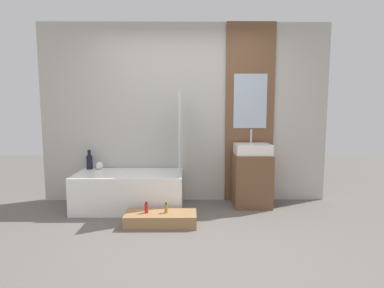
{
  "coord_description": "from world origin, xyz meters",
  "views": [
    {
      "loc": [
        0.07,
        -2.86,
        1.36
      ],
      "look_at": [
        0.1,
        0.7,
        0.95
      ],
      "focal_mm": 28.0,
      "sensor_mm": 36.0,
      "label": 1
    }
  ],
  "objects_px": {
    "bottle_soap_primary": "(146,208)",
    "vase_round_light": "(99,166)",
    "sink": "(252,149)",
    "bottle_soap_secondary": "(166,208)",
    "vase_tall_dark": "(89,161)",
    "bathtub": "(130,191)",
    "wooden_step_bench": "(161,219)"
  },
  "relations": [
    {
      "from": "bottle_soap_primary",
      "to": "vase_round_light",
      "type": "bearing_deg",
      "value": 132.6
    },
    {
      "from": "sink",
      "to": "vase_round_light",
      "type": "xyz_separation_m",
      "value": [
        -2.19,
        0.14,
        -0.26
      ]
    },
    {
      "from": "vase_round_light",
      "to": "bottle_soap_secondary",
      "type": "relative_size",
      "value": 0.85
    },
    {
      "from": "vase_tall_dark",
      "to": "bottle_soap_secondary",
      "type": "relative_size",
      "value": 2.28
    },
    {
      "from": "bathtub",
      "to": "vase_round_light",
      "type": "bearing_deg",
      "value": 151.78
    },
    {
      "from": "vase_tall_dark",
      "to": "bottle_soap_secondary",
      "type": "height_order",
      "value": "vase_tall_dark"
    },
    {
      "from": "bathtub",
      "to": "bottle_soap_secondary",
      "type": "xyz_separation_m",
      "value": [
        0.55,
        -0.61,
        -0.05
      ]
    },
    {
      "from": "bathtub",
      "to": "bottle_soap_primary",
      "type": "bearing_deg",
      "value": -62.71
    },
    {
      "from": "bathtub",
      "to": "wooden_step_bench",
      "type": "xyz_separation_m",
      "value": [
        0.48,
        -0.61,
        -0.18
      ]
    },
    {
      "from": "wooden_step_bench",
      "to": "bottle_soap_primary",
      "type": "relative_size",
      "value": 6.34
    },
    {
      "from": "sink",
      "to": "bottle_soap_secondary",
      "type": "bearing_deg",
      "value": -147.94
    },
    {
      "from": "bottle_soap_primary",
      "to": "bottle_soap_secondary",
      "type": "xyz_separation_m",
      "value": [
        0.23,
        0.0,
        -0.0
      ]
    },
    {
      "from": "wooden_step_bench",
      "to": "vase_tall_dark",
      "type": "height_order",
      "value": "vase_tall_dark"
    },
    {
      "from": "vase_round_light",
      "to": "bottle_soap_secondary",
      "type": "distance_m",
      "value": 1.39
    },
    {
      "from": "vase_tall_dark",
      "to": "vase_round_light",
      "type": "relative_size",
      "value": 2.68
    },
    {
      "from": "bottle_soap_primary",
      "to": "bathtub",
      "type": "bearing_deg",
      "value": 117.29
    },
    {
      "from": "bottle_soap_primary",
      "to": "vase_tall_dark",
      "type": "bearing_deg",
      "value": 137.03
    },
    {
      "from": "vase_tall_dark",
      "to": "sink",
      "type": "bearing_deg",
      "value": -3.77
    },
    {
      "from": "bottle_soap_primary",
      "to": "sink",
      "type": "bearing_deg",
      "value": 27.57
    },
    {
      "from": "wooden_step_bench",
      "to": "bottle_soap_secondary",
      "type": "distance_m",
      "value": 0.14
    },
    {
      "from": "vase_tall_dark",
      "to": "bathtub",
      "type": "bearing_deg",
      "value": -23.23
    },
    {
      "from": "wooden_step_bench",
      "to": "vase_round_light",
      "type": "distance_m",
      "value": 1.39
    },
    {
      "from": "vase_tall_dark",
      "to": "bottle_soap_primary",
      "type": "bearing_deg",
      "value": -42.97
    },
    {
      "from": "bottle_soap_primary",
      "to": "bottle_soap_secondary",
      "type": "height_order",
      "value": "bottle_soap_primary"
    },
    {
      "from": "vase_tall_dark",
      "to": "bottle_soap_secondary",
      "type": "xyz_separation_m",
      "value": [
        1.17,
        -0.88,
        -0.41
      ]
    },
    {
      "from": "sink",
      "to": "bottle_soap_primary",
      "type": "relative_size",
      "value": 3.67
    },
    {
      "from": "bottle_soap_primary",
      "to": "bottle_soap_secondary",
      "type": "distance_m",
      "value": 0.23
    },
    {
      "from": "vase_round_light",
      "to": "bottle_soap_secondary",
      "type": "height_order",
      "value": "vase_round_light"
    },
    {
      "from": "vase_round_light",
      "to": "bottle_soap_primary",
      "type": "bearing_deg",
      "value": -47.4
    },
    {
      "from": "wooden_step_bench",
      "to": "vase_tall_dark",
      "type": "xyz_separation_m",
      "value": [
        -1.11,
        0.88,
        0.54
      ]
    },
    {
      "from": "sink",
      "to": "bottle_soap_secondary",
      "type": "distance_m",
      "value": 1.5
    },
    {
      "from": "bathtub",
      "to": "wooden_step_bench",
      "type": "distance_m",
      "value": 0.8
    }
  ]
}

